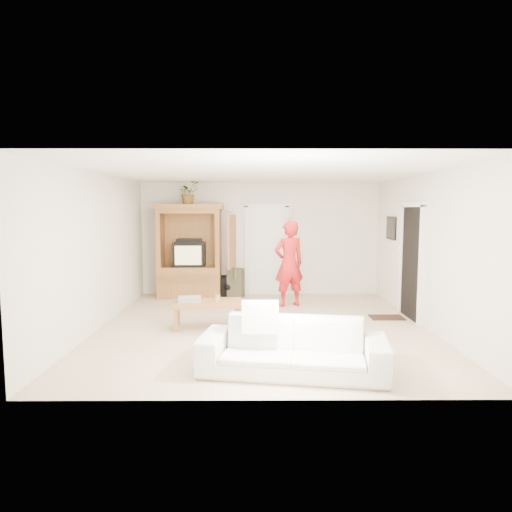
{
  "coord_description": "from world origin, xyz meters",
  "views": [
    {
      "loc": [
        -0.16,
        -7.61,
        2.01
      ],
      "look_at": [
        -0.11,
        0.6,
        1.15
      ],
      "focal_mm": 32.0,
      "sensor_mm": 36.0,
      "label": 1
    }
  ],
  "objects": [
    {
      "name": "backpack_black",
      "position": [
        -0.7,
        2.68,
        0.23
      ],
      "size": [
        0.38,
        0.23,
        0.46
      ],
      "primitive_type": null,
      "rotation": [
        0.0,
        0.0,
        0.02
      ],
      "color": "black",
      "rests_on": "floor"
    },
    {
      "name": "wall_back",
      "position": [
        0.0,
        3.0,
        1.3
      ],
      "size": [
        5.5,
        0.0,
        5.5
      ],
      "primitive_type": "plane",
      "rotation": [
        1.57,
        0.0,
        0.0
      ],
      "color": "silver",
      "rests_on": "floor"
    },
    {
      "name": "doorway_right",
      "position": [
        2.73,
        0.6,
        1.02
      ],
      "size": [
        0.05,
        0.9,
        2.04
      ],
      "primitive_type": "cube",
      "color": "black",
      "rests_on": "floor"
    },
    {
      "name": "sofa",
      "position": [
        0.32,
        -2.21,
        0.33
      ],
      "size": [
        2.36,
        1.23,
        0.66
      ],
      "primitive_type": "imported",
      "rotation": [
        0.0,
        0.0,
        -0.16
      ],
      "color": "silver",
      "rests_on": "floor"
    },
    {
      "name": "door_back",
      "position": [
        0.15,
        2.97,
        1.02
      ],
      "size": [
        0.85,
        0.05,
        2.04
      ],
      "primitive_type": "cube",
      "color": "white",
      "rests_on": "floor"
    },
    {
      "name": "coffee_table",
      "position": [
        -0.93,
        -0.04,
        0.39
      ],
      "size": [
        1.26,
        0.78,
        0.44
      ],
      "rotation": [
        0.0,
        0.0,
        0.11
      ],
      "color": "olive",
      "rests_on": "floor"
    },
    {
      "name": "wall_left",
      "position": [
        -2.75,
        0.0,
        1.3
      ],
      "size": [
        0.0,
        6.0,
        6.0
      ],
      "primitive_type": "plane",
      "rotation": [
        1.57,
        0.0,
        1.57
      ],
      "color": "silver",
      "rests_on": "floor"
    },
    {
      "name": "backpack_olive",
      "position": [
        -0.55,
        2.57,
        0.33
      ],
      "size": [
        0.4,
        0.34,
        0.66
      ],
      "primitive_type": null,
      "rotation": [
        0.0,
        0.0,
        -0.27
      ],
      "color": "#47442B",
      "rests_on": "floor"
    },
    {
      "name": "floor",
      "position": [
        0.0,
        0.0,
        0.0
      ],
      "size": [
        6.0,
        6.0,
        0.0
      ],
      "primitive_type": "plane",
      "color": "tan",
      "rests_on": "ground"
    },
    {
      "name": "framed_picture",
      "position": [
        2.73,
        1.9,
        1.6
      ],
      "size": [
        0.03,
        0.6,
        0.48
      ],
      "primitive_type": "cube",
      "color": "black",
      "rests_on": "wall_right"
    },
    {
      "name": "candle",
      "position": [
        -0.77,
        0.01,
        0.49
      ],
      "size": [
        0.08,
        0.08,
        0.1
      ],
      "primitive_type": "cylinder",
      "color": "tan",
      "rests_on": "coffee_table"
    },
    {
      "name": "doormat",
      "position": [
        2.3,
        0.6,
        0.01
      ],
      "size": [
        0.6,
        0.4,
        0.02
      ],
      "primitive_type": "cube",
      "color": "#382316",
      "rests_on": "floor"
    },
    {
      "name": "towel",
      "position": [
        -1.23,
        -0.04,
        0.48
      ],
      "size": [
        0.41,
        0.32,
        0.08
      ],
      "primitive_type": "cube",
      "rotation": [
        0.0,
        0.0,
        0.12
      ],
      "color": "#DD495F",
      "rests_on": "coffee_table"
    },
    {
      "name": "armoire",
      "position": [
        -1.58,
        2.66,
        0.91
      ],
      "size": [
        1.82,
        1.14,
        2.1
      ],
      "color": "olive",
      "rests_on": "floor"
    },
    {
      "name": "plant",
      "position": [
        -1.6,
        2.63,
        2.36
      ],
      "size": [
        0.62,
        0.61,
        0.52
      ],
      "primitive_type": "imported",
      "rotation": [
        0.0,
        0.0,
        0.69
      ],
      "color": "#4C7238",
      "rests_on": "armoire"
    },
    {
      "name": "man",
      "position": [
        0.57,
        1.67,
        0.88
      ],
      "size": [
        0.75,
        0.62,
        1.76
      ],
      "primitive_type": "imported",
      "rotation": [
        0.0,
        0.0,
        3.49
      ],
      "color": "red",
      "rests_on": "floor"
    },
    {
      "name": "wall_front",
      "position": [
        0.0,
        -3.0,
        1.3
      ],
      "size": [
        5.5,
        0.0,
        5.5
      ],
      "primitive_type": "plane",
      "rotation": [
        -1.57,
        0.0,
        0.0
      ],
      "color": "silver",
      "rests_on": "floor"
    },
    {
      "name": "ceiling",
      "position": [
        0.0,
        0.0,
        2.6
      ],
      "size": [
        6.0,
        6.0,
        0.0
      ],
      "primitive_type": "plane",
      "rotation": [
        3.14,
        0.0,
        0.0
      ],
      "color": "white",
      "rests_on": "floor"
    },
    {
      "name": "wall_right",
      "position": [
        2.75,
        0.0,
        1.3
      ],
      "size": [
        0.0,
        6.0,
        6.0
      ],
      "primitive_type": "plane",
      "rotation": [
        1.57,
        0.0,
        -1.57
      ],
      "color": "silver",
      "rests_on": "floor"
    }
  ]
}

